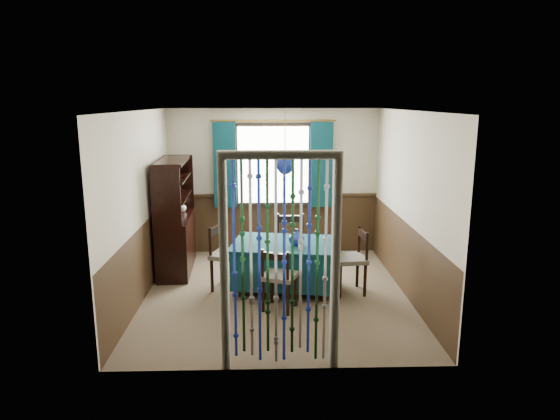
{
  "coord_description": "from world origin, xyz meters",
  "views": [
    {
      "loc": [
        -0.14,
        -6.53,
        2.63
      ],
      "look_at": [
        0.07,
        0.22,
        1.14
      ],
      "focal_mm": 32.0,
      "sensor_mm": 36.0,
      "label": 1
    }
  ],
  "objects_px": {
    "pendant_lamp": "(285,163)",
    "vase_sideboard": "(181,206)",
    "chair_left": "(226,255)",
    "sideboard": "(175,233)",
    "bowl_shelf": "(174,197)",
    "chair_right": "(352,259)",
    "chair_near": "(279,277)",
    "vase_table": "(296,238)",
    "dining_table": "(285,262)",
    "chair_far": "(291,244)"
  },
  "relations": [
    {
      "from": "dining_table",
      "to": "vase_table",
      "type": "distance_m",
      "value": 0.43
    },
    {
      "from": "chair_far",
      "to": "bowl_shelf",
      "type": "height_order",
      "value": "bowl_shelf"
    },
    {
      "from": "sideboard",
      "to": "chair_left",
      "type": "bearing_deg",
      "value": -46.11
    },
    {
      "from": "pendant_lamp",
      "to": "vase_sideboard",
      "type": "height_order",
      "value": "pendant_lamp"
    },
    {
      "from": "pendant_lamp",
      "to": "vase_table",
      "type": "relative_size",
      "value": 4.1
    },
    {
      "from": "chair_right",
      "to": "sideboard",
      "type": "relative_size",
      "value": 0.52
    },
    {
      "from": "chair_left",
      "to": "chair_right",
      "type": "height_order",
      "value": "chair_left"
    },
    {
      "from": "chair_left",
      "to": "chair_right",
      "type": "distance_m",
      "value": 1.76
    },
    {
      "from": "chair_near",
      "to": "vase_table",
      "type": "bearing_deg",
      "value": 87.37
    },
    {
      "from": "chair_left",
      "to": "vase_sideboard",
      "type": "bearing_deg",
      "value": -127.62
    },
    {
      "from": "chair_near",
      "to": "bowl_shelf",
      "type": "relative_size",
      "value": 4.29
    },
    {
      "from": "chair_near",
      "to": "dining_table",
      "type": "bearing_deg",
      "value": 102.84
    },
    {
      "from": "pendant_lamp",
      "to": "vase_table",
      "type": "height_order",
      "value": "pendant_lamp"
    },
    {
      "from": "chair_right",
      "to": "vase_sideboard",
      "type": "relative_size",
      "value": 4.99
    },
    {
      "from": "chair_left",
      "to": "sideboard",
      "type": "relative_size",
      "value": 0.53
    },
    {
      "from": "chair_far",
      "to": "pendant_lamp",
      "type": "relative_size",
      "value": 1.09
    },
    {
      "from": "chair_near",
      "to": "vase_sideboard",
      "type": "height_order",
      "value": "vase_sideboard"
    },
    {
      "from": "chair_left",
      "to": "vase_table",
      "type": "height_order",
      "value": "chair_left"
    },
    {
      "from": "chair_right",
      "to": "vase_table",
      "type": "height_order",
      "value": "chair_right"
    },
    {
      "from": "pendant_lamp",
      "to": "vase_sideboard",
      "type": "distance_m",
      "value": 2.19
    },
    {
      "from": "chair_left",
      "to": "vase_table",
      "type": "bearing_deg",
      "value": 95.87
    },
    {
      "from": "vase_table",
      "to": "dining_table",
      "type": "bearing_deg",
      "value": 142.8
    },
    {
      "from": "dining_table",
      "to": "bowl_shelf",
      "type": "xyz_separation_m",
      "value": [
        -1.62,
        0.62,
        0.82
      ]
    },
    {
      "from": "chair_near",
      "to": "vase_sideboard",
      "type": "relative_size",
      "value": 4.57
    },
    {
      "from": "chair_left",
      "to": "sideboard",
      "type": "bearing_deg",
      "value": -116.32
    },
    {
      "from": "chair_right",
      "to": "vase_sideboard",
      "type": "height_order",
      "value": "vase_sideboard"
    },
    {
      "from": "dining_table",
      "to": "sideboard",
      "type": "relative_size",
      "value": 0.9
    },
    {
      "from": "chair_far",
      "to": "pendant_lamp",
      "type": "distance_m",
      "value": 1.47
    },
    {
      "from": "chair_near",
      "to": "bowl_shelf",
      "type": "height_order",
      "value": "bowl_shelf"
    },
    {
      "from": "vase_sideboard",
      "to": "bowl_shelf",
      "type": "bearing_deg",
      "value": -90.0
    },
    {
      "from": "pendant_lamp",
      "to": "vase_table",
      "type": "xyz_separation_m",
      "value": [
        0.15,
        -0.12,
        -1.01
      ]
    },
    {
      "from": "sideboard",
      "to": "vase_table",
      "type": "relative_size",
      "value": 8.47
    },
    {
      "from": "dining_table",
      "to": "vase_table",
      "type": "xyz_separation_m",
      "value": [
        0.15,
        -0.12,
        0.39
      ]
    },
    {
      "from": "chair_near",
      "to": "pendant_lamp",
      "type": "relative_size",
      "value": 0.98
    },
    {
      "from": "chair_right",
      "to": "pendant_lamp",
      "type": "bearing_deg",
      "value": 76.82
    },
    {
      "from": "sideboard",
      "to": "vase_sideboard",
      "type": "xyz_separation_m",
      "value": [
        0.06,
        0.32,
        0.36
      ]
    },
    {
      "from": "chair_far",
      "to": "vase_table",
      "type": "height_order",
      "value": "chair_far"
    },
    {
      "from": "chair_far",
      "to": "vase_sideboard",
      "type": "distance_m",
      "value": 1.89
    },
    {
      "from": "chair_left",
      "to": "pendant_lamp",
      "type": "height_order",
      "value": "pendant_lamp"
    },
    {
      "from": "chair_near",
      "to": "chair_right",
      "type": "height_order",
      "value": "chair_right"
    },
    {
      "from": "pendant_lamp",
      "to": "chair_right",
      "type": "bearing_deg",
      "value": -7.23
    },
    {
      "from": "sideboard",
      "to": "bowl_shelf",
      "type": "bearing_deg",
      "value": -79.99
    },
    {
      "from": "chair_near",
      "to": "sideboard",
      "type": "relative_size",
      "value": 0.47
    },
    {
      "from": "bowl_shelf",
      "to": "vase_sideboard",
      "type": "relative_size",
      "value": 1.07
    },
    {
      "from": "pendant_lamp",
      "to": "bowl_shelf",
      "type": "distance_m",
      "value": 1.83
    },
    {
      "from": "chair_right",
      "to": "vase_table",
      "type": "xyz_separation_m",
      "value": [
        -0.77,
        0.0,
        0.31
      ]
    },
    {
      "from": "chair_far",
      "to": "pendant_lamp",
      "type": "bearing_deg",
      "value": 80.09
    },
    {
      "from": "pendant_lamp",
      "to": "vase_sideboard",
      "type": "bearing_deg",
      "value": 143.24
    },
    {
      "from": "vase_sideboard",
      "to": "pendant_lamp",
      "type": "bearing_deg",
      "value": -36.76
    },
    {
      "from": "chair_left",
      "to": "vase_table",
      "type": "xyz_separation_m",
      "value": [
        0.98,
        -0.2,
        0.3
      ]
    }
  ]
}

